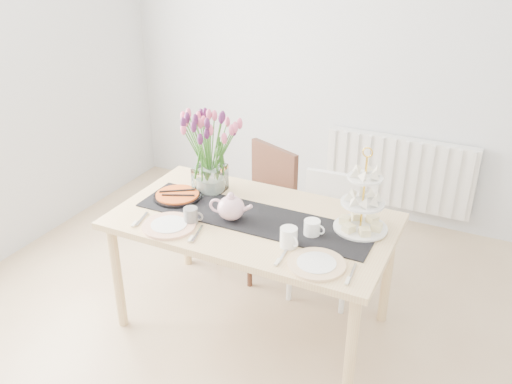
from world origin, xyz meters
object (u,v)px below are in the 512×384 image
at_px(tulip_vase, 208,140).
at_px(tart_tin, 177,196).
at_px(radiator, 398,172).
at_px(chair_white, 329,226).
at_px(mug_white, 289,237).
at_px(cake_stand, 362,210).
at_px(cream_jug, 312,228).
at_px(plate_right, 316,264).
at_px(dining_table, 253,230).
at_px(plate_left, 169,226).
at_px(mug_grey, 191,216).
at_px(teapot, 231,208).
at_px(chair_brown, 262,199).

bearing_deg(tulip_vase, tart_tin, -124.78).
xyz_separation_m(radiator, chair_white, (-0.21, -1.12, 0.02)).
xyz_separation_m(chair_white, mug_white, (0.02, -0.76, 0.33)).
bearing_deg(cake_stand, cream_jug, -142.33).
height_order(chair_white, plate_right, chair_white).
distance_m(tart_tin, mug_white, 0.85).
xyz_separation_m(tulip_vase, tart_tin, (-0.13, -0.18, -0.33)).
xyz_separation_m(dining_table, mug_white, (0.30, -0.19, 0.13)).
bearing_deg(cake_stand, plate_left, -155.89).
bearing_deg(mug_grey, cream_jug, 0.78).
relative_size(radiator, plate_right, 4.09).
bearing_deg(dining_table, mug_grey, -144.73).
xyz_separation_m(radiator, tulip_vase, (-0.89, -1.49, 0.65)).
height_order(cream_jug, tart_tin, cream_jug).
relative_size(tulip_vase, mug_white, 5.80).
bearing_deg(mug_white, teapot, -163.14).
relative_size(radiator, mug_white, 11.01).
relative_size(mug_grey, plate_right, 0.33).
bearing_deg(mug_grey, teapot, 20.92).
xyz_separation_m(chair_brown, cake_stand, (0.84, -0.50, 0.36)).
xyz_separation_m(radiator, tart_tin, (-1.02, -1.68, 0.32)).
relative_size(radiator, cream_jug, 13.37).
bearing_deg(tulip_vase, chair_brown, 71.37).
height_order(radiator, mug_grey, mug_grey).
distance_m(dining_table, plate_left, 0.49).
height_order(tulip_vase, mug_grey, tulip_vase).
relative_size(radiator, cake_stand, 2.74).
bearing_deg(teapot, mug_white, -23.55).
bearing_deg(chair_brown, tulip_vase, -85.18).
xyz_separation_m(teapot, mug_white, (0.40, -0.12, -0.02)).
xyz_separation_m(chair_white, tulip_vase, (-0.68, -0.37, 0.63)).
height_order(chair_brown, chair_white, chair_brown).
height_order(dining_table, mug_grey, mug_grey).
height_order(tulip_vase, cream_jug, tulip_vase).
xyz_separation_m(tulip_vase, teapot, (0.30, -0.27, -0.27)).
relative_size(chair_brown, tulip_vase, 1.41).
distance_m(tart_tin, plate_right, 1.07).
bearing_deg(cake_stand, mug_grey, -158.65).
height_order(chair_white, mug_white, mug_white).
bearing_deg(cream_jug, plate_left, -153.33).
distance_m(plate_left, plate_right, 0.87).
distance_m(radiator, chair_brown, 1.29).
height_order(tart_tin, plate_left, tart_tin).
relative_size(cake_stand, mug_white, 4.02).
height_order(dining_table, tulip_vase, tulip_vase).
relative_size(dining_table, plate_left, 5.30).
bearing_deg(chair_brown, chair_white, 15.68).
bearing_deg(chair_white, mug_white, -91.77).
relative_size(chair_brown, mug_grey, 9.30).
xyz_separation_m(chair_brown, chair_white, (0.53, -0.07, -0.05)).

